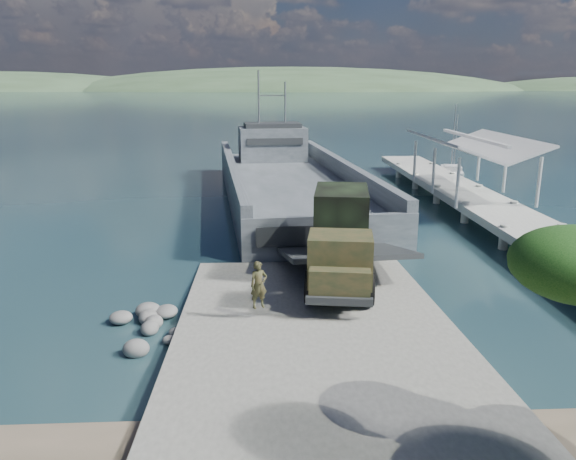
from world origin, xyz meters
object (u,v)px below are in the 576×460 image
(landing_craft, at_px, (288,189))
(sailboat_far, at_px, (453,172))
(sailboat_near, at_px, (451,173))
(military_truck, at_px, (341,238))
(pier, at_px, (475,190))
(soldier, at_px, (259,295))

(landing_craft, relative_size, sailboat_far, 6.07)
(landing_craft, relative_size, sailboat_near, 5.19)
(landing_craft, distance_m, sailboat_near, 19.47)
(sailboat_near, bearing_deg, sailboat_far, 64.43)
(sailboat_near, relative_size, sailboat_far, 1.17)
(sailboat_far, bearing_deg, landing_craft, -133.07)
(military_truck, bearing_deg, sailboat_near, 71.59)
(sailboat_near, bearing_deg, military_truck, -101.79)
(landing_craft, bearing_deg, sailboat_near, 27.37)
(pier, xyz_separation_m, soldier, (-15.04, -18.49, -0.21))
(landing_craft, distance_m, sailboat_far, 20.07)
(pier, xyz_separation_m, sailboat_near, (3.59, 15.36, -1.22))
(sailboat_far, bearing_deg, military_truck, -103.44)
(pier, relative_size, military_truck, 5.23)
(sailboat_far, bearing_deg, sailboat_near, -116.97)
(soldier, bearing_deg, landing_craft, 63.66)
(soldier, relative_size, sailboat_near, 0.25)
(military_truck, height_order, soldier, military_truck)
(soldier, distance_m, sailboat_near, 38.65)
(landing_craft, distance_m, soldier, 23.42)
(pier, height_order, sailboat_near, sailboat_near)
(pier, bearing_deg, sailboat_near, 76.84)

